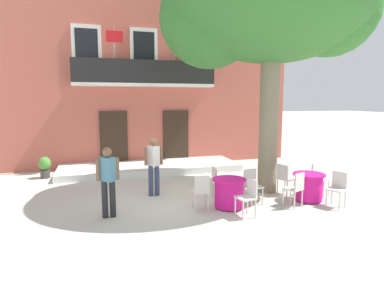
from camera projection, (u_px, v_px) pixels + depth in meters
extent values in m
plane|color=beige|center=(173.00, 200.00, 8.99)|extent=(120.00, 120.00, 0.00)
cube|color=#BC5B4C|center=(138.00, 78.00, 15.13)|extent=(13.00, 4.00, 7.50)
cube|color=#332319|center=(114.00, 139.00, 13.18)|extent=(1.10, 0.08, 2.30)
cube|color=#332319|center=(176.00, 137.00, 13.92)|extent=(1.10, 0.08, 2.30)
cube|color=silver|center=(87.00, 50.00, 12.44)|extent=(1.10, 0.08, 1.90)
cube|color=black|center=(87.00, 50.00, 12.42)|extent=(0.84, 0.04, 1.60)
cube|color=silver|center=(144.00, 52.00, 13.07)|extent=(1.10, 0.08, 1.90)
cube|color=black|center=(144.00, 52.00, 13.04)|extent=(0.84, 0.04, 1.60)
cube|color=silver|center=(196.00, 55.00, 13.69)|extent=(1.10, 0.08, 1.90)
cube|color=black|center=(196.00, 54.00, 13.66)|extent=(0.84, 0.04, 1.60)
cube|color=silver|center=(146.00, 85.00, 12.97)|extent=(5.60, 0.65, 0.12)
cube|color=black|center=(147.00, 71.00, 12.62)|extent=(5.60, 0.06, 0.90)
cylinder|color=#B2B2B7|center=(114.00, 47.00, 12.28)|extent=(0.04, 0.95, 1.33)
cube|color=red|center=(115.00, 36.00, 11.81)|extent=(0.60, 0.29, 0.38)
cylinder|color=#B2B2B7|center=(176.00, 49.00, 12.96)|extent=(0.04, 0.95, 1.33)
cube|color=#146B2D|center=(178.00, 40.00, 12.49)|extent=(0.60, 0.29, 0.38)
cylinder|color=slate|center=(85.00, 79.00, 12.32)|extent=(0.36, 0.36, 0.26)
ellipsoid|color=#4C8E38|center=(85.00, 70.00, 12.28)|extent=(0.46, 0.46, 0.41)
cylinder|color=#47423D|center=(126.00, 79.00, 12.75)|extent=(0.25, 0.25, 0.33)
ellipsoid|color=#4C8E38|center=(126.00, 70.00, 12.70)|extent=(0.33, 0.33, 0.34)
cylinder|color=slate|center=(164.00, 80.00, 13.18)|extent=(0.34, 0.34, 0.33)
ellipsoid|color=#38843D|center=(164.00, 72.00, 13.14)|extent=(0.44, 0.44, 0.31)
cylinder|color=slate|center=(200.00, 81.00, 13.62)|extent=(0.34, 0.34, 0.25)
ellipsoid|color=#38843D|center=(200.00, 73.00, 13.58)|extent=(0.44, 0.44, 0.44)
cube|color=silver|center=(150.00, 168.00, 12.66)|extent=(6.83, 2.24, 0.25)
cylinder|color=#7F755B|center=(269.00, 126.00, 9.56)|extent=(0.56, 0.56, 3.94)
sphere|color=#33702D|center=(210.00, 18.00, 9.38)|extent=(2.93, 2.93, 2.93)
sphere|color=#33702D|center=(330.00, 9.00, 8.98)|extent=(2.64, 2.64, 2.64)
cylinder|color=#DB1984|center=(308.00, 188.00, 8.87)|extent=(0.74, 0.74, 0.68)
cylinder|color=#DB1984|center=(309.00, 174.00, 8.82)|extent=(0.86, 0.86, 0.04)
cylinder|color=#2D2823|center=(308.00, 200.00, 8.91)|extent=(0.44, 0.44, 0.03)
cylinder|color=silver|center=(328.00, 188.00, 9.40)|extent=(0.04, 0.04, 0.45)
cylinder|color=silver|center=(323.00, 190.00, 9.17)|extent=(0.04, 0.04, 0.45)
cylinder|color=silver|center=(317.00, 185.00, 9.64)|extent=(0.04, 0.04, 0.45)
cylinder|color=silver|center=(312.00, 187.00, 9.41)|extent=(0.04, 0.04, 0.45)
cube|color=silver|center=(321.00, 179.00, 9.37)|extent=(0.54, 0.54, 0.04)
cube|color=silver|center=(315.00, 171.00, 9.47)|extent=(0.35, 0.21, 0.42)
cylinder|color=silver|center=(285.00, 185.00, 9.72)|extent=(0.04, 0.04, 0.45)
cylinder|color=silver|center=(294.00, 187.00, 9.45)|extent=(0.04, 0.04, 0.45)
cylinder|color=silver|center=(277.00, 186.00, 9.53)|extent=(0.04, 0.04, 0.45)
cylinder|color=silver|center=(287.00, 189.00, 9.25)|extent=(0.04, 0.04, 0.45)
cube|color=silver|center=(286.00, 179.00, 9.46)|extent=(0.51, 0.51, 0.04)
cube|color=silver|center=(282.00, 172.00, 9.32)|extent=(0.16, 0.37, 0.42)
cylinder|color=silver|center=(283.00, 198.00, 8.44)|extent=(0.04, 0.04, 0.45)
cylinder|color=silver|center=(291.00, 195.00, 8.65)|extent=(0.04, 0.04, 0.45)
cylinder|color=silver|center=(294.00, 201.00, 8.18)|extent=(0.04, 0.04, 0.45)
cylinder|color=silver|center=(302.00, 198.00, 8.39)|extent=(0.04, 0.04, 0.45)
cube|color=silver|center=(293.00, 189.00, 8.38)|extent=(0.52, 0.52, 0.04)
cube|color=silver|center=(299.00, 181.00, 8.21)|extent=(0.37, 0.18, 0.42)
cylinder|color=silver|center=(339.00, 202.00, 8.10)|extent=(0.04, 0.04, 0.45)
cylinder|color=silver|center=(326.00, 199.00, 8.35)|extent=(0.04, 0.04, 0.45)
cylinder|color=silver|center=(345.00, 199.00, 8.33)|extent=(0.04, 0.04, 0.45)
cylinder|color=silver|center=(332.00, 196.00, 8.58)|extent=(0.04, 0.04, 0.45)
cube|color=silver|center=(336.00, 189.00, 8.31)|extent=(0.54, 0.54, 0.04)
cube|color=silver|center=(340.00, 180.00, 8.40)|extent=(0.20, 0.36, 0.42)
cylinder|color=#DB1984|center=(229.00, 194.00, 8.29)|extent=(0.74, 0.74, 0.68)
cylinder|color=#DB1984|center=(229.00, 180.00, 8.24)|extent=(0.86, 0.86, 0.04)
cylinder|color=#2D2823|center=(229.00, 207.00, 8.34)|extent=(0.44, 0.44, 0.03)
cylinder|color=silver|center=(262.00, 197.00, 8.53)|extent=(0.04, 0.04, 0.45)
cylinder|color=silver|center=(252.00, 198.00, 8.39)|extent=(0.04, 0.04, 0.45)
cylinder|color=silver|center=(255.00, 193.00, 8.83)|extent=(0.04, 0.04, 0.45)
cylinder|color=silver|center=(244.00, 195.00, 8.70)|extent=(0.04, 0.04, 0.45)
cube|color=silver|center=(254.00, 187.00, 8.58)|extent=(0.45, 0.45, 0.04)
cube|color=silver|center=(250.00, 177.00, 8.71)|extent=(0.38, 0.09, 0.42)
cylinder|color=silver|center=(224.00, 189.00, 9.24)|extent=(0.04, 0.04, 0.45)
cylinder|color=silver|center=(228.00, 192.00, 8.91)|extent=(0.04, 0.04, 0.45)
cylinder|color=silver|center=(213.00, 190.00, 9.16)|extent=(0.04, 0.04, 0.45)
cylinder|color=silver|center=(216.00, 193.00, 8.84)|extent=(0.04, 0.04, 0.45)
cube|color=silver|center=(220.00, 183.00, 9.00)|extent=(0.43, 0.43, 0.04)
cube|color=silver|center=(214.00, 175.00, 8.93)|extent=(0.07, 0.38, 0.42)
cylinder|color=silver|center=(192.00, 199.00, 8.30)|extent=(0.04, 0.04, 0.45)
cylinder|color=silver|center=(205.00, 198.00, 8.37)|extent=(0.04, 0.04, 0.45)
cylinder|color=silver|center=(195.00, 203.00, 7.97)|extent=(0.04, 0.04, 0.45)
cylinder|color=silver|center=(209.00, 202.00, 8.04)|extent=(0.04, 0.04, 0.45)
cube|color=silver|center=(200.00, 191.00, 8.14)|extent=(0.44, 0.44, 0.04)
cube|color=silver|center=(202.00, 184.00, 7.93)|extent=(0.38, 0.08, 0.42)
cylinder|color=silver|center=(243.00, 211.00, 7.41)|extent=(0.04, 0.04, 0.45)
cylinder|color=silver|center=(235.00, 207.00, 7.72)|extent=(0.04, 0.04, 0.45)
cylinder|color=silver|center=(255.00, 209.00, 7.55)|extent=(0.04, 0.04, 0.45)
cylinder|color=silver|center=(247.00, 205.00, 7.86)|extent=(0.04, 0.04, 0.45)
cube|color=silver|center=(245.00, 198.00, 7.60)|extent=(0.45, 0.45, 0.04)
cube|color=silver|center=(252.00, 187.00, 7.64)|extent=(0.09, 0.38, 0.42)
cylinder|color=#47423D|center=(45.00, 174.00, 11.46)|extent=(0.32, 0.32, 0.29)
ellipsoid|color=#4C8E38|center=(45.00, 163.00, 11.41)|extent=(0.41, 0.41, 0.47)
cylinder|color=#232328|center=(105.00, 199.00, 7.58)|extent=(0.14, 0.14, 0.88)
cylinder|color=#232328|center=(113.00, 199.00, 7.63)|extent=(0.14, 0.14, 0.88)
cube|color=teal|center=(108.00, 169.00, 7.51)|extent=(0.40, 0.39, 0.56)
sphere|color=brown|center=(107.00, 152.00, 7.46)|extent=(0.22, 0.22, 0.22)
cylinder|color=brown|center=(98.00, 170.00, 7.45)|extent=(0.09, 0.09, 0.52)
cylinder|color=brown|center=(117.00, 169.00, 7.57)|extent=(0.09, 0.09, 0.52)
cylinder|color=#384260|center=(151.00, 181.00, 9.30)|extent=(0.14, 0.14, 0.89)
cylinder|color=#384260|center=(157.00, 180.00, 9.35)|extent=(0.14, 0.14, 0.89)
cube|color=white|center=(154.00, 156.00, 9.23)|extent=(0.32, 0.39, 0.56)
sphere|color=brown|center=(153.00, 142.00, 9.17)|extent=(0.22, 0.22, 0.22)
cylinder|color=brown|center=(146.00, 156.00, 9.17)|extent=(0.09, 0.09, 0.52)
cylinder|color=brown|center=(161.00, 155.00, 9.29)|extent=(0.09, 0.09, 0.52)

